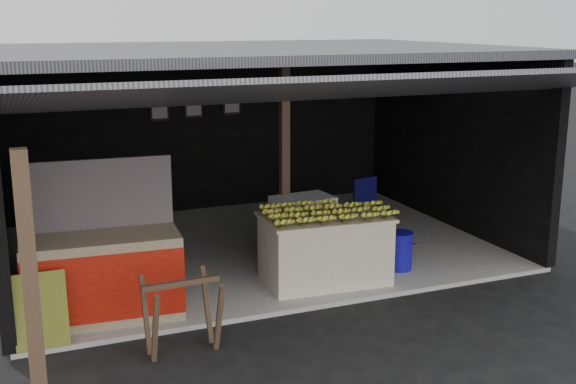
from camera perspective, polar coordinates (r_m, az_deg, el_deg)
name	(u,v)px	position (r m, az deg, el deg)	size (l,w,h in m)	color
ground	(321,309)	(8.80, 2.61, -9.24)	(80.00, 80.00, 0.00)	black
concrete_slab	(251,248)	(10.96, -2.90, -4.40)	(7.00, 5.00, 0.06)	gray
shophouse	(243,109)	(10.81, -3.59, 6.58)	(7.40, 7.29, 3.02)	black
banana_table	(325,248)	(9.38, 2.93, -4.47)	(1.68, 1.10, 0.89)	silver
banana_pile	(325,209)	(9.23, 2.97, -1.34)	(1.49, 0.89, 0.18)	gold
white_crate	(303,228)	(10.23, 1.18, -2.87)	(0.87, 0.63, 0.91)	white
neighbor_stall	(103,273)	(8.50, -14.45, -6.21)	(1.79, 0.90, 1.79)	#998466
green_signboard	(41,311)	(7.98, -18.96, -8.86)	(0.54, 0.04, 0.81)	black
sawhorse	(182,308)	(7.59, -8.39, -9.03)	(0.82, 0.73, 0.81)	#4C3526
water_barrel	(399,252)	(9.99, 8.80, -4.69)	(0.34, 0.34, 0.50)	#110C8E
plastic_chair	(369,203)	(11.27, 6.43, -0.87)	(0.53, 0.53, 0.94)	#0B0A3C
magenta_rug	(359,242)	(11.14, 5.65, -3.98)	(1.50, 1.00, 0.01)	maroon
picture_frames	(195,105)	(12.76, -7.34, 6.80)	(1.62, 0.04, 0.46)	black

